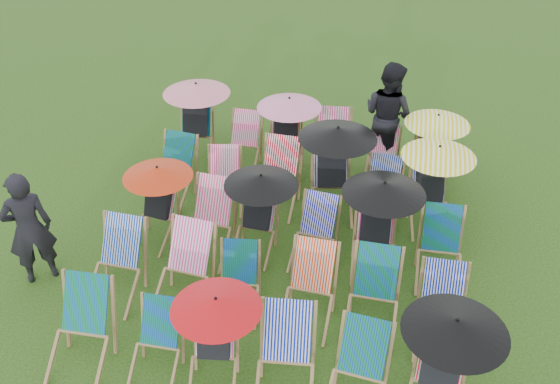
% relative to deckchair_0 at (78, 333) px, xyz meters
% --- Properties ---
extents(ground, '(100.00, 100.00, 0.00)m').
position_rel_deckchair_0_xyz_m(ground, '(2.00, 2.31, -0.51)').
color(ground, black).
rests_on(ground, ground).
extents(deckchair_0, '(0.69, 0.96, 1.02)m').
position_rel_deckchair_0_xyz_m(deckchair_0, '(0.00, 0.00, 0.00)').
color(deckchair_0, olive).
rests_on(deckchair_0, ground).
extents(deckchair_1, '(0.56, 0.79, 0.85)m').
position_rel_deckchair_0_xyz_m(deckchair_1, '(0.90, 0.05, -0.09)').
color(deckchair_1, olive).
rests_on(deckchair_1, ground).
extents(deckchair_2, '(1.00, 1.07, 1.19)m').
position_rel_deckchair_0_xyz_m(deckchair_2, '(1.59, 0.08, 0.12)').
color(deckchair_2, olive).
rests_on(deckchair_2, ground).
extents(deckchair_3, '(0.75, 0.99, 1.01)m').
position_rel_deckchair_0_xyz_m(deckchair_3, '(2.41, 0.04, -0.01)').
color(deckchair_3, olive).
rests_on(deckchair_3, ground).
extents(deckchair_4, '(0.74, 0.95, 0.95)m').
position_rel_deckchair_0_xyz_m(deckchair_4, '(3.20, 0.04, -0.04)').
color(deckchair_4, olive).
rests_on(deckchair_4, ground).
extents(deckchair_5, '(1.10, 1.16, 1.30)m').
position_rel_deckchair_0_xyz_m(deckchair_5, '(4.06, 0.15, 0.18)').
color(deckchair_5, olive).
rests_on(deckchair_5, ground).
extents(deckchair_6, '(0.71, 0.95, 0.99)m').
position_rel_deckchair_0_xyz_m(deckchair_6, '(-0.07, 1.19, -0.01)').
color(deckchair_6, olive).
rests_on(deckchair_6, ground).
extents(deckchair_7, '(0.78, 1.01, 1.02)m').
position_rel_deckchair_0_xyz_m(deckchair_7, '(0.84, 1.23, 0.00)').
color(deckchair_7, olive).
rests_on(deckchair_7, ground).
extents(deckchair_8, '(0.64, 0.83, 0.84)m').
position_rel_deckchair_0_xyz_m(deckchair_8, '(1.57, 1.24, -0.09)').
color(deckchair_8, olive).
rests_on(deckchair_8, ground).
extents(deckchair_9, '(0.69, 0.92, 0.96)m').
position_rel_deckchair_0_xyz_m(deckchair_9, '(2.48, 1.23, -0.03)').
color(deckchair_9, olive).
rests_on(deckchair_9, ground).
extents(deckchair_10, '(0.68, 0.93, 0.98)m').
position_rel_deckchair_0_xyz_m(deckchair_10, '(3.28, 1.25, -0.02)').
color(deckchair_10, olive).
rests_on(deckchair_10, ground).
extents(deckchair_11, '(0.62, 0.87, 0.94)m').
position_rel_deckchair_0_xyz_m(deckchair_11, '(4.10, 1.18, -0.04)').
color(deckchair_11, olive).
rests_on(deckchair_11, ground).
extents(deckchair_12, '(1.00, 1.06, 1.19)m').
position_rel_deckchair_0_xyz_m(deckchair_12, '(0.04, 2.44, 0.11)').
color(deckchair_12, olive).
rests_on(deckchair_12, ground).
extents(deckchair_13, '(0.74, 0.98, 1.02)m').
position_rel_deckchair_0_xyz_m(deckchair_13, '(0.87, 2.28, -0.00)').
color(deckchair_13, olive).
rests_on(deckchair_13, ground).
extents(deckchair_14, '(1.04, 1.09, 1.23)m').
position_rel_deckchair_0_xyz_m(deckchair_14, '(1.54, 2.45, 0.14)').
color(deckchair_14, olive).
rests_on(deckchair_14, ground).
extents(deckchair_15, '(0.69, 0.89, 0.90)m').
position_rel_deckchair_0_xyz_m(deckchair_15, '(2.38, 2.37, -0.06)').
color(deckchair_15, olive).
rests_on(deckchair_15, ground).
extents(deckchair_16, '(1.12, 1.18, 1.33)m').
position_rel_deckchair_0_xyz_m(deckchair_16, '(3.23, 2.43, 0.19)').
color(deckchair_16, olive).
rests_on(deckchair_16, ground).
extents(deckchair_17, '(0.64, 0.89, 0.95)m').
position_rel_deckchair_0_xyz_m(deckchair_17, '(4.10, 2.33, -0.04)').
color(deckchair_17, olive).
rests_on(deckchair_17, ground).
extents(deckchair_18, '(0.76, 0.97, 0.98)m').
position_rel_deckchair_0_xyz_m(deckchair_18, '(-0.09, 3.47, -0.02)').
color(deckchair_18, olive).
rests_on(deckchair_18, ground).
extents(deckchair_19, '(0.73, 0.90, 0.88)m').
position_rel_deckchair_0_xyz_m(deckchair_19, '(0.79, 3.43, -0.07)').
color(deckchair_19, olive).
rests_on(deckchair_19, ground).
extents(deckchair_20, '(0.73, 0.98, 1.02)m').
position_rel_deckchair_0_xyz_m(deckchair_20, '(1.61, 3.58, -0.00)').
color(deckchair_20, olive).
rests_on(deckchair_20, ground).
extents(deckchair_21, '(1.19, 1.30, 1.41)m').
position_rel_deckchair_0_xyz_m(deckchair_21, '(2.48, 3.63, 0.23)').
color(deckchair_21, olive).
rests_on(deckchair_21, ground).
extents(deckchair_22, '(0.66, 0.88, 0.91)m').
position_rel_deckchair_0_xyz_m(deckchair_22, '(3.24, 3.55, -0.06)').
color(deckchair_22, olive).
rests_on(deckchair_22, ground).
extents(deckchair_23, '(1.09, 1.19, 1.30)m').
position_rel_deckchair_0_xyz_m(deckchair_23, '(3.97, 3.56, 0.17)').
color(deckchair_23, olive).
rests_on(deckchair_23, ground).
extents(deckchair_24, '(1.16, 1.24, 1.37)m').
position_rel_deckchair_0_xyz_m(deckchair_24, '(-0.08, 4.76, 0.21)').
color(deckchair_24, olive).
rests_on(deckchair_24, ground).
extents(deckchair_25, '(0.62, 0.85, 0.90)m').
position_rel_deckchair_0_xyz_m(deckchair_25, '(0.80, 4.60, -0.06)').
color(deckchair_25, olive).
rests_on(deckchair_25, ground).
extents(deckchair_26, '(1.09, 1.16, 1.29)m').
position_rel_deckchair_0_xyz_m(deckchair_26, '(1.54, 4.69, 0.17)').
color(deckchair_26, olive).
rests_on(deckchair_26, ground).
extents(deckchair_27, '(0.76, 1.00, 1.02)m').
position_rel_deckchair_0_xyz_m(deckchair_27, '(2.33, 4.72, -0.00)').
color(deckchair_27, olive).
rests_on(deckchair_27, ground).
extents(deckchair_28, '(0.59, 0.79, 0.83)m').
position_rel_deckchair_0_xyz_m(deckchair_28, '(3.19, 4.70, -0.10)').
color(deckchair_28, olive).
rests_on(deckchair_28, ground).
extents(deckchair_29, '(1.05, 1.10, 1.24)m').
position_rel_deckchair_0_xyz_m(deckchair_29, '(3.94, 4.66, 0.14)').
color(deckchair_29, olive).
rests_on(deckchair_29, ground).
extents(person_left, '(0.74, 0.70, 1.70)m').
position_rel_deckchair_0_xyz_m(person_left, '(-1.25, 1.28, 0.34)').
color(person_left, black).
rests_on(person_left, ground).
extents(person_rear, '(1.16, 1.11, 1.89)m').
position_rel_deckchair_0_xyz_m(person_rear, '(3.20, 5.18, 0.43)').
color(person_rear, black).
rests_on(person_rear, ground).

